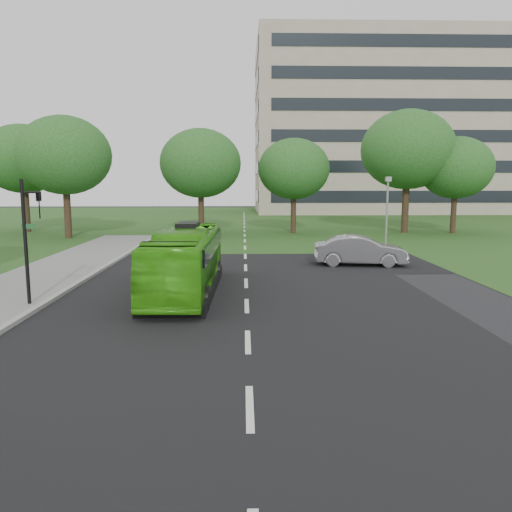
# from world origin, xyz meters

# --- Properties ---
(ground) EXTENTS (160.00, 160.00, 0.00)m
(ground) POSITION_xyz_m (0.00, 0.00, 0.00)
(ground) COLOR black
(ground) RESTS_ON ground
(street_surfaces) EXTENTS (120.00, 120.00, 0.15)m
(street_surfaces) POSITION_xyz_m (-0.38, 22.75, 0.03)
(street_surfaces) COLOR black
(street_surfaces) RESTS_ON ground
(office_building) EXTENTS (40.10, 20.10, 25.00)m
(office_building) POSITION_xyz_m (21.96, 61.96, 12.50)
(office_building) COLOR gray
(office_building) RESTS_ON ground
(tree_park_a) EXTENTS (7.08, 7.08, 9.41)m
(tree_park_a) POSITION_xyz_m (-13.83, 24.34, 6.38)
(tree_park_a) COLOR black
(tree_park_a) RESTS_ON ground
(tree_park_b) EXTENTS (6.65, 6.65, 8.72)m
(tree_park_b) POSITION_xyz_m (-3.61, 26.72, 5.88)
(tree_park_b) COLOR black
(tree_park_b) RESTS_ON ground
(tree_park_c) EXTENTS (6.07, 6.07, 8.06)m
(tree_park_c) POSITION_xyz_m (4.21, 27.84, 5.47)
(tree_park_c) COLOR black
(tree_park_c) RESTS_ON ground
(tree_park_d) EXTENTS (7.93, 7.93, 10.49)m
(tree_park_d) POSITION_xyz_m (13.97, 28.09, 7.10)
(tree_park_d) COLOR black
(tree_park_d) RESTS_ON ground
(tree_park_e) EXTENTS (6.15, 6.15, 8.20)m
(tree_park_e) POSITION_xyz_m (17.97, 27.48, 5.57)
(tree_park_e) COLOR black
(tree_park_e) RESTS_ON ground
(tree_park_f) EXTENTS (7.01, 7.01, 9.36)m
(tree_park_f) POSITION_xyz_m (-19.27, 29.69, 6.36)
(tree_park_f) COLOR black
(tree_park_f) RESTS_ON ground
(bus) EXTENTS (2.33, 9.07, 2.51)m
(bus) POSITION_xyz_m (-2.37, 4.36, 1.26)
(bus) COLOR #3EAB15
(bus) RESTS_ON ground
(sedan) EXTENTS (4.93, 2.25, 1.57)m
(sedan) POSITION_xyz_m (6.00, 10.70, 0.78)
(sedan) COLOR #9A999E
(sedan) RESTS_ON ground
(traffic_light) EXTENTS (0.70, 0.20, 4.40)m
(traffic_light) POSITION_xyz_m (-7.37, 2.00, 2.58)
(traffic_light) COLOR black
(traffic_light) RESTS_ON ground
(camera_pole) EXTENTS (0.41, 0.35, 4.72)m
(camera_pole) POSITION_xyz_m (10.00, 19.88, 3.05)
(camera_pole) COLOR gray
(camera_pole) RESTS_ON ground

